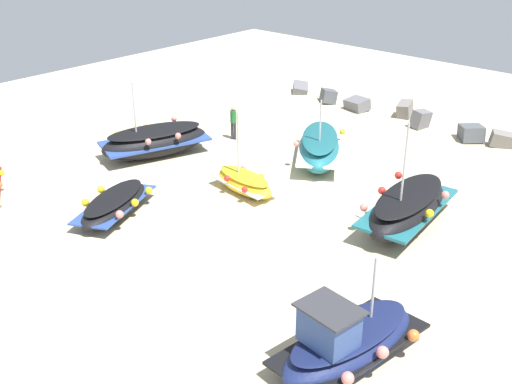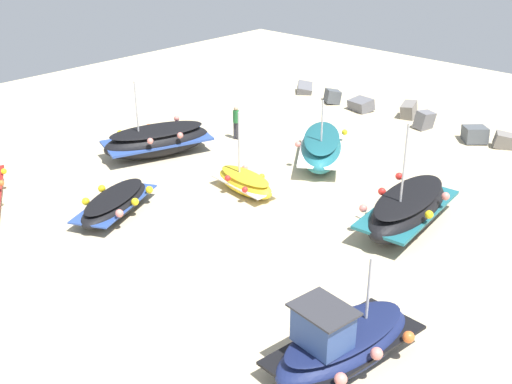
{
  "view_description": "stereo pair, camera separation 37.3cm",
  "coord_description": "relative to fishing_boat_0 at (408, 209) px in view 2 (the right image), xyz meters",
  "views": [
    {
      "loc": [
        15.04,
        -19.25,
        11.68
      ],
      "look_at": [
        -0.29,
        -2.24,
        0.9
      ],
      "focal_mm": 44.71,
      "sensor_mm": 36.0,
      "label": 1
    },
    {
      "loc": [
        15.31,
        -19.0,
        11.68
      ],
      "look_at": [
        -0.29,
        -2.24,
        0.9
      ],
      "focal_mm": 44.71,
      "sensor_mm": 36.0,
      "label": 2
    }
  ],
  "objects": [
    {
      "name": "fishing_boat_3",
      "position": [
        2.84,
        -8.14,
        -0.05
      ],
      "size": [
        2.76,
        4.94,
        3.04
      ],
      "rotation": [
        0.0,
        0.0,
        4.58
      ],
      "color": "navy",
      "rests_on": "ground_plane"
    },
    {
      "name": "person_walking",
      "position": [
        -11.57,
        2.43,
        0.26
      ],
      "size": [
        0.32,
        0.32,
        1.78
      ],
      "rotation": [
        0.0,
        0.0,
        1.93
      ],
      "color": "#2D2D38",
      "rests_on": "ground_plane"
    },
    {
      "name": "fishing_boat_6",
      "position": [
        -12.81,
        -1.77,
        -0.01
      ],
      "size": [
        3.66,
        5.72,
        3.87
      ],
      "rotation": [
        0.0,
        0.0,
        1.25
      ],
      "color": "black",
      "rests_on": "ground_plane"
    },
    {
      "name": "ground_plane",
      "position": [
        -4.79,
        -0.79,
        -0.77
      ],
      "size": [
        51.97,
        51.97,
        0.0
      ],
      "primitive_type": "plane",
      "color": "beige"
    },
    {
      "name": "breakwater_rocks",
      "position": [
        -5.25,
        10.93,
        -0.38
      ],
      "size": [
        20.61,
        2.61,
        1.23
      ],
      "color": "slate",
      "rests_on": "ground_plane"
    },
    {
      "name": "fishing_boat_5",
      "position": [
        -9.13,
        -6.96,
        -0.32
      ],
      "size": [
        3.19,
        4.51,
        0.92
      ],
      "rotation": [
        0.0,
        0.0,
        5.12
      ],
      "color": "black",
      "rests_on": "ground_plane"
    },
    {
      "name": "fishing_boat_0",
      "position": [
        0.0,
        0.0,
        0.0
      ],
      "size": [
        2.8,
        5.69,
        4.45
      ],
      "rotation": [
        0.0,
        0.0,
        1.69
      ],
      "color": "black",
      "rests_on": "ground_plane"
    },
    {
      "name": "fishing_boat_2",
      "position": [
        -6.72,
        -1.96,
        -0.31
      ],
      "size": [
        3.42,
        1.87,
        3.54
      ],
      "rotation": [
        0.0,
        0.0,
        6.16
      ],
      "color": "gold",
      "rests_on": "ground_plane"
    },
    {
      "name": "fishing_boat_7",
      "position": [
        -6.42,
        2.97,
        -0.04
      ],
      "size": [
        4.58,
        5.39,
        3.28
      ],
      "rotation": [
        0.0,
        0.0,
        2.18
      ],
      "color": "#1E6670",
      "rests_on": "ground_plane"
    }
  ]
}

